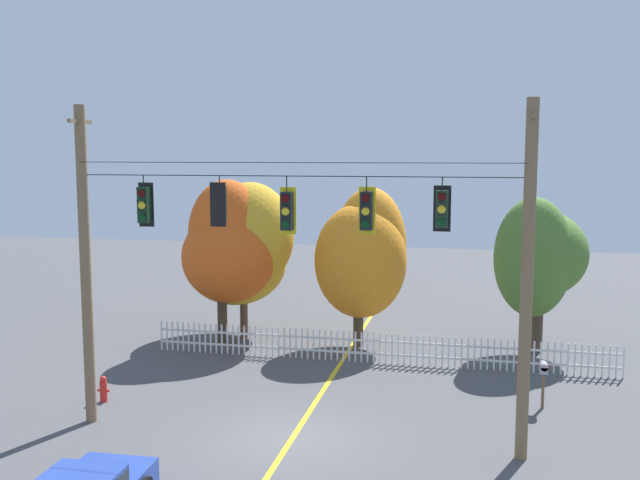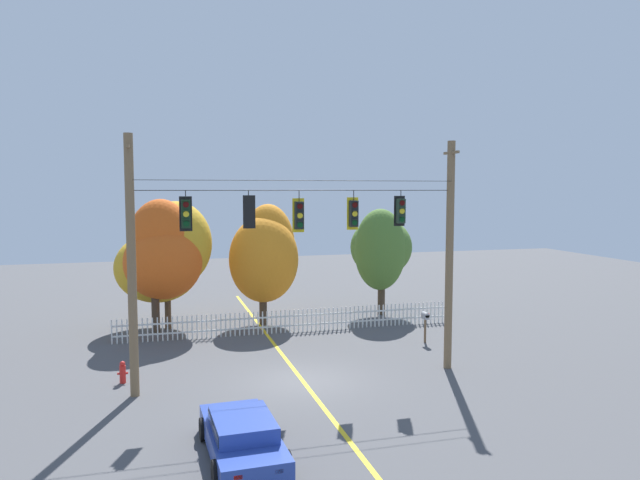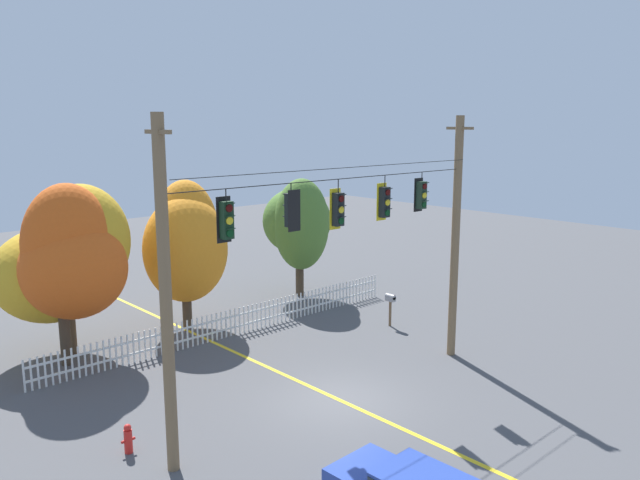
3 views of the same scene
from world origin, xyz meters
name	(u,v)px [view 2 (image 2 of 3)]	position (x,y,z in m)	size (l,w,h in m)	color
ground	(303,381)	(0.00, 0.00, 0.00)	(80.00, 80.00, 0.00)	#4C4C4F
lane_centerline_stripe	(303,381)	(0.00, 0.00, 0.00)	(0.16, 36.00, 0.01)	gold
signal_support_span	(302,259)	(0.00, 0.00, 4.51)	(12.10, 1.10, 8.89)	brown
traffic_signal_westbound_side	(186,214)	(-4.09, 0.01, 6.20)	(0.43, 0.38, 1.40)	black
traffic_signal_northbound_secondary	(249,212)	(-1.93, -0.01, 6.25)	(0.43, 0.38, 1.33)	black
traffic_signal_southbound_primary	(299,215)	(-0.11, 0.01, 6.10)	(0.43, 0.38, 1.51)	black
traffic_signal_northbound_primary	(354,214)	(1.96, 0.01, 6.14)	(0.43, 0.38, 1.46)	black
traffic_signal_eastbound_side	(401,211)	(3.83, 0.01, 6.22)	(0.43, 0.38, 1.35)	black
white_picket_fence	(292,321)	(1.28, 7.34, 0.57)	(16.86, 0.06, 1.13)	white
autumn_maple_near_fence	(162,255)	(-4.81, 8.66, 3.89)	(3.72, 3.54, 6.58)	#473828
autumn_maple_mid	(166,257)	(-4.63, 9.82, 3.64)	(4.79, 4.47, 6.46)	brown
autumn_oak_far_east	(266,255)	(0.43, 9.73, 3.62)	(3.62, 3.37, 6.27)	#473828
autumn_maple_far_west	(381,248)	(6.99, 10.03, 3.75)	(3.53, 3.67, 5.98)	#473828
parked_car	(242,435)	(-3.03, -5.64, 0.60)	(2.02, 4.43, 1.15)	#28429E
fire_hydrant	(123,372)	(-6.37, 1.52, 0.40)	(0.38, 0.22, 0.81)	red
roadside_mailbox	(425,318)	(6.75, 3.78, 1.16)	(0.25, 0.44, 1.42)	brown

